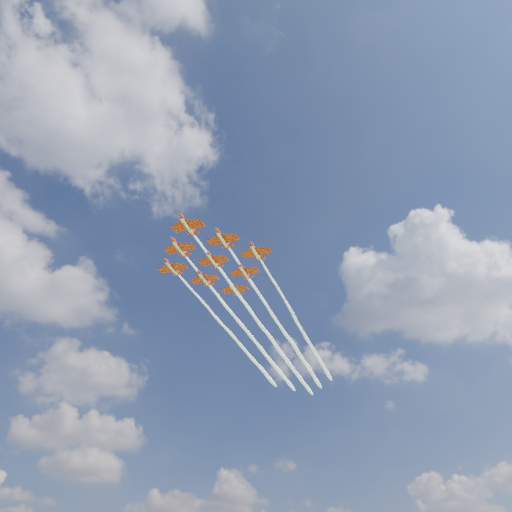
% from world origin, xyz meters
% --- Properties ---
extents(jet_lead, '(87.34, 84.14, 2.58)m').
position_xyz_m(jet_lead, '(24.01, 31.83, 89.95)').
color(jet_lead, red).
extents(jet_row2_port, '(87.34, 84.14, 2.58)m').
position_xyz_m(jet_row2_port, '(35.19, 33.21, 89.95)').
color(jet_row2_port, red).
extents(jet_row2_starb, '(87.34, 84.14, 2.58)m').
position_xyz_m(jet_row2_starb, '(25.82, 42.95, 89.95)').
color(jet_row2_starb, red).
extents(jet_row3_port, '(87.34, 84.14, 2.58)m').
position_xyz_m(jet_row3_port, '(46.38, 34.60, 89.95)').
color(jet_row3_port, red).
extents(jet_row3_centre, '(87.34, 84.14, 2.58)m').
position_xyz_m(jet_row3_centre, '(37.01, 44.34, 89.95)').
color(jet_row3_centre, red).
extents(jet_row3_starb, '(87.34, 84.14, 2.58)m').
position_xyz_m(jet_row3_starb, '(27.63, 54.08, 89.95)').
color(jet_row3_starb, red).
extents(jet_row4_port, '(87.34, 84.14, 2.58)m').
position_xyz_m(jet_row4_port, '(48.20, 45.73, 89.95)').
color(jet_row4_port, red).
extents(jet_row4_starb, '(87.34, 84.14, 2.58)m').
position_xyz_m(jet_row4_starb, '(38.82, 55.47, 89.95)').
color(jet_row4_starb, red).
extents(jet_tail, '(87.34, 84.14, 2.58)m').
position_xyz_m(jet_tail, '(50.01, 56.86, 89.95)').
color(jet_tail, red).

